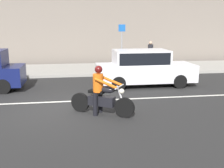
# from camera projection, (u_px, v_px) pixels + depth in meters

# --- Properties ---
(ground_plane) EXTENTS (80.00, 80.00, 0.00)m
(ground_plane) POSITION_uv_depth(u_px,v_px,m) (57.00, 109.00, 9.67)
(ground_plane) COLOR #252525
(sidewalk_slab) EXTENTS (40.00, 4.40, 0.14)m
(sidewalk_slab) POSITION_uv_depth(u_px,v_px,m) (62.00, 70.00, 17.37)
(sidewalk_slab) COLOR #99968E
(sidewalk_slab) RESTS_ON ground_plane
(lane_marking_stripe) EXTENTS (18.00, 0.14, 0.01)m
(lane_marking_stripe) POSITION_uv_depth(u_px,v_px,m) (68.00, 101.00, 10.59)
(lane_marking_stripe) COLOR silver
(lane_marking_stripe) RESTS_ON ground_plane
(motorcycle_with_rider_orange_stripe) EXTENTS (1.99, 1.26, 1.63)m
(motorcycle_with_rider_orange_stripe) POSITION_uv_depth(u_px,v_px,m) (101.00, 95.00, 8.96)
(motorcycle_with_rider_orange_stripe) COLOR black
(motorcycle_with_rider_orange_stripe) RESTS_ON ground_plane
(parked_sedan_white) EXTENTS (4.65, 1.82, 1.72)m
(parked_sedan_white) POSITION_uv_depth(u_px,v_px,m) (143.00, 67.00, 13.14)
(parked_sedan_white) COLOR silver
(parked_sedan_white) RESTS_ON ground_plane
(street_sign_post) EXTENTS (0.44, 0.08, 2.77)m
(street_sign_post) POSITION_uv_depth(u_px,v_px,m) (122.00, 42.00, 17.64)
(street_sign_post) COLOR gray
(street_sign_post) RESTS_ON sidewalk_slab
(pedestrian_bystander) EXTENTS (0.34, 0.34, 1.69)m
(pedestrian_bystander) POSITION_uv_depth(u_px,v_px,m) (150.00, 52.00, 17.68)
(pedestrian_bystander) COLOR black
(pedestrian_bystander) RESTS_ON sidewalk_slab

